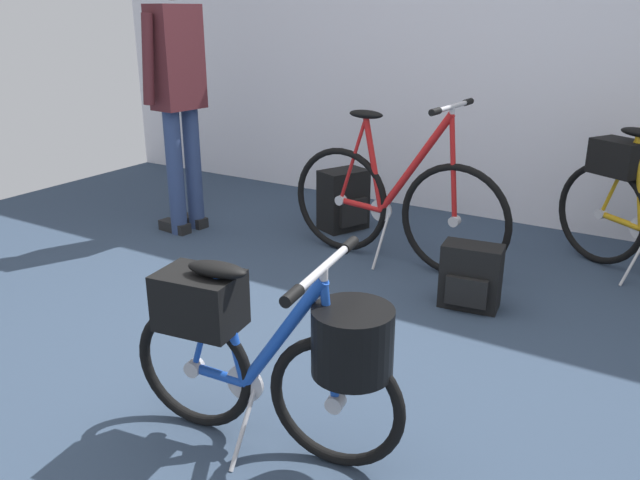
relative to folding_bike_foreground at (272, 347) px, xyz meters
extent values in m
plane|color=#2D3D51|center=(-0.28, 0.44, -0.39)|extent=(6.83, 6.83, 0.00)
cube|color=silver|center=(-0.28, 3.02, 1.02)|extent=(6.83, 0.10, 2.83)
torus|color=black|center=(0.23, 0.03, -0.16)|extent=(0.48, 0.11, 0.48)
cylinder|color=#B7B7BC|center=(0.23, 0.03, -0.16)|extent=(0.07, 0.06, 0.06)
torus|color=black|center=(-0.32, -0.05, -0.16)|extent=(0.48, 0.11, 0.48)
cylinder|color=#B7B7BC|center=(-0.32, -0.05, -0.16)|extent=(0.07, 0.06, 0.06)
cylinder|color=#1947B2|center=(-0.21, -0.03, -0.16)|extent=(0.21, 0.07, 0.05)
cylinder|color=#1947B2|center=(0.04, 0.01, 0.05)|extent=(0.33, 0.09, 0.46)
cylinder|color=#1947B2|center=(-0.15, -0.02, 0.03)|extent=(0.13, 0.05, 0.40)
cylinder|color=#1947B2|center=(-0.21, -0.03, -0.16)|extent=(0.21, 0.05, 0.04)
cylinder|color=#1947B2|center=(0.20, 0.03, 0.06)|extent=(0.08, 0.04, 0.43)
cylinder|color=#1947B2|center=(-0.26, -0.04, 0.03)|extent=(0.14, 0.04, 0.39)
ellipsoid|color=black|center=(-0.20, -0.03, 0.24)|extent=(0.23, 0.12, 0.05)
cylinder|color=#B7B7BC|center=(0.18, 0.03, 0.29)|extent=(0.03, 0.03, 0.04)
cylinder|color=#B7B7BC|center=(0.18, 0.03, 0.31)|extent=(0.09, 0.44, 0.03)
cylinder|color=black|center=(0.21, -0.19, 0.31)|extent=(0.05, 0.09, 0.04)
cylinder|color=black|center=(0.15, 0.24, 0.31)|extent=(0.05, 0.09, 0.04)
cylinder|color=#B7B7BC|center=(-0.11, -0.02, -0.17)|extent=(0.14, 0.03, 0.14)
cylinder|color=#B7B7BC|center=(-0.06, -0.10, -0.29)|extent=(0.04, 0.19, 0.22)
cylinder|color=black|center=(0.28, 0.04, 0.08)|extent=(0.29, 0.29, 0.22)
cube|color=black|center=(-0.27, -0.04, 0.12)|extent=(0.31, 0.24, 0.20)
torus|color=black|center=(0.64, 2.45, -0.09)|extent=(0.56, 0.33, 0.61)
cylinder|color=#B7B7BC|center=(0.64, 2.45, -0.09)|extent=(0.08, 0.07, 0.06)
cylinder|color=#BF8C14|center=(0.76, 2.39, -0.10)|extent=(0.25, 0.16, 0.05)
cylinder|color=#BF8C14|center=(0.83, 2.35, 0.15)|extent=(0.15, 0.10, 0.51)
cylinder|color=#BF8C14|center=(0.76, 2.39, -0.10)|extent=(0.25, 0.15, 0.04)
cylinder|color=#BF8C14|center=(0.71, 2.41, 0.16)|extent=(0.16, 0.10, 0.50)
ellipsoid|color=black|center=(0.78, 2.38, 0.42)|extent=(0.24, 0.19, 0.05)
cylinder|color=#B7B7BC|center=(0.88, 2.22, -0.26)|extent=(0.11, 0.18, 0.28)
cube|color=black|center=(0.69, 2.42, 0.26)|extent=(0.34, 0.31, 0.20)
torus|color=black|center=(-0.03, 1.79, -0.07)|extent=(0.66, 0.07, 0.66)
cylinder|color=#B7B7BC|center=(-0.03, 1.79, -0.07)|extent=(0.06, 0.05, 0.06)
torus|color=black|center=(-0.78, 1.82, -0.07)|extent=(0.66, 0.07, 0.66)
cylinder|color=#B7B7BC|center=(-0.78, 1.82, -0.07)|extent=(0.06, 0.05, 0.06)
cylinder|color=red|center=(-0.64, 1.82, -0.07)|extent=(0.29, 0.05, 0.05)
cylinder|color=red|center=(-0.29, 1.80, 0.22)|extent=(0.45, 0.06, 0.63)
cylinder|color=red|center=(-0.56, 1.81, 0.19)|extent=(0.16, 0.04, 0.55)
cylinder|color=red|center=(-0.64, 1.82, -0.07)|extent=(0.29, 0.04, 0.04)
cylinder|color=red|center=(-0.06, 1.79, 0.23)|extent=(0.09, 0.03, 0.60)
cylinder|color=red|center=(-0.70, 1.82, 0.20)|extent=(0.19, 0.03, 0.53)
ellipsoid|color=black|center=(-0.62, 1.81, 0.48)|extent=(0.22, 0.10, 0.05)
cylinder|color=#B7B7BC|center=(-0.09, 1.79, 0.55)|extent=(0.03, 0.03, 0.04)
cylinder|color=#B7B7BC|center=(-0.09, 1.79, 0.57)|extent=(0.04, 0.44, 0.03)
cylinder|color=black|center=(-0.10, 1.57, 0.57)|extent=(0.04, 0.09, 0.04)
cylinder|color=black|center=(-0.08, 2.01, 0.57)|extent=(0.04, 0.09, 0.04)
cylinder|color=#B7B7BC|center=(-0.49, 1.81, -0.08)|extent=(0.14, 0.02, 0.14)
cylinder|color=#B7B7BC|center=(-0.45, 1.72, -0.25)|extent=(0.02, 0.19, 0.30)
cylinder|color=navy|center=(-1.87, 1.68, 0.02)|extent=(0.11, 0.11, 0.84)
cube|color=black|center=(-1.92, 1.69, -0.36)|extent=(0.25, 0.11, 0.07)
cylinder|color=navy|center=(-1.89, 1.52, 0.02)|extent=(0.11, 0.11, 0.84)
cube|color=black|center=(-1.94, 1.53, -0.36)|extent=(0.25, 0.11, 0.07)
cube|color=#4C1E23|center=(-1.88, 1.60, 0.77)|extent=(0.23, 0.34, 0.65)
cylinder|color=#4C1E23|center=(-1.87, 1.81, 0.77)|extent=(0.13, 0.12, 0.55)
cylinder|color=#4C1E23|center=(-1.91, 1.39, 0.77)|extent=(0.13, 0.11, 0.55)
cube|color=black|center=(0.20, 1.45, -0.23)|extent=(0.32, 0.20, 0.34)
cube|color=black|center=(0.21, 1.35, -0.28)|extent=(0.21, 0.06, 0.15)
cube|color=black|center=(-0.98, 2.20, -0.19)|extent=(0.32, 0.37, 0.42)
cube|color=black|center=(-0.87, 2.15, -0.25)|extent=(0.12, 0.21, 0.18)
camera|label=1|loc=(1.11, -1.51, 1.05)|focal=35.73mm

